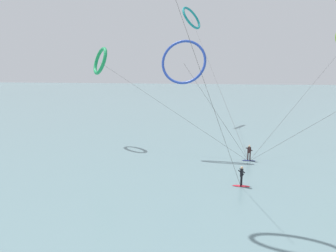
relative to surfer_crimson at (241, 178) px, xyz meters
name	(u,v)px	position (x,y,z in m)	size (l,w,h in m)	color
sea_water	(210,97)	(-5.89, 83.73, -0.78)	(400.00, 200.00, 0.08)	slate
surfer_crimson	(241,178)	(0.00, 0.00, 0.00)	(1.40, 0.64, 1.70)	red
surfer_navy	(249,154)	(1.20, 7.56, 0.00)	(1.40, 0.73, 1.70)	navy
kite_emerald	(100,61)	(-16.87, 12.49, 9.77)	(19.82, 6.82, 12.37)	#199351
kite_teal	(191,18)	(-7.53, 31.95, 17.62)	(10.94, 27.07, 20.53)	teal
kite_cobalt	(184,62)	(-5.97, 8.95, 9.53)	(9.73, 2.52, 12.76)	#2647B7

